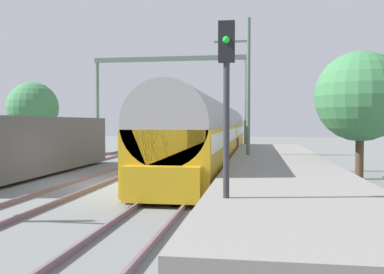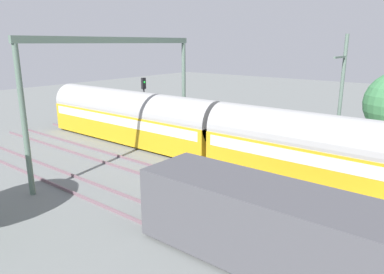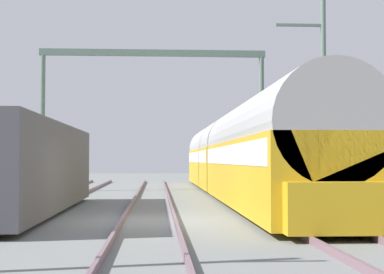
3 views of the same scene
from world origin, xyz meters
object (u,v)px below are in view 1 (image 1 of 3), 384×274
passenger_train (215,131)px  railway_signal_near (226,99)px  freight_car (32,145)px  railway_signal_far (246,117)px  person_crossing (235,144)px  catenary_gantry (170,84)px

passenger_train → railway_signal_near: (2.17, -19.43, 1.12)m
freight_car → railway_signal_far: 20.75m
person_crossing → catenary_gantry: bearing=91.6°
freight_car → railway_signal_near: size_ratio=2.70×
passenger_train → railway_signal_near: 19.58m
railway_signal_near → person_crossing: bearing=92.3°
passenger_train → person_crossing: bearing=46.8°
person_crossing → passenger_train: bearing=167.9°
passenger_train → catenary_gantry: (-4.08, 4.50, 3.66)m
passenger_train → person_crossing: size_ratio=18.99×
person_crossing → railway_signal_far: (0.58, 7.22, 2.06)m
passenger_train → railway_signal_far: (1.92, 8.65, 1.11)m
freight_car → railway_signal_far: bearing=60.9°
freight_car → person_crossing: freight_car is taller
railway_signal_far → catenary_gantry: catenary_gantry is taller
railway_signal_near → catenary_gantry: 24.85m
railway_signal_near → railway_signal_far: bearing=90.5°
railway_signal_far → freight_car: bearing=-119.1°
passenger_train → railway_signal_far: size_ratio=6.85×
freight_car → railway_signal_far: railway_signal_far is taller
passenger_train → railway_signal_far: bearing=77.5°
railway_signal_near → freight_car: bearing=135.9°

